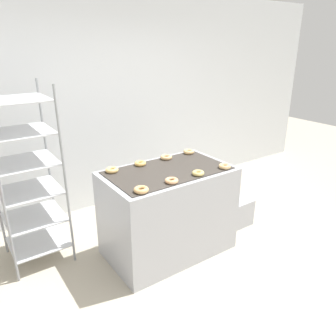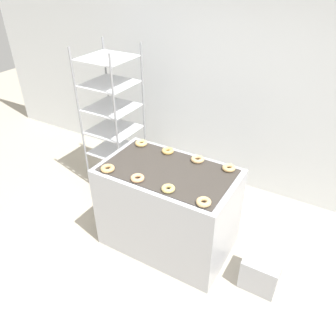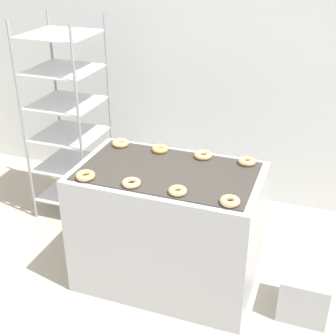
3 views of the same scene
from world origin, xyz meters
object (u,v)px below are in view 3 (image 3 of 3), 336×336
(glaze_bin, at_px, (304,293))
(donut_far_right, at_px, (247,161))
(donut_far_left, at_px, (120,143))
(donut_far_midright, at_px, (203,155))
(baking_rack_cart, at_px, (68,119))
(donut_near_midleft, at_px, (131,183))
(donut_near_right, at_px, (230,201))
(fryer_machine, at_px, (168,227))
(donut_far_midleft, at_px, (160,149))
(donut_near_left, at_px, (85,176))
(donut_near_midright, at_px, (178,191))

(glaze_bin, height_order, donut_far_right, donut_far_right)
(donut_far_left, relative_size, donut_far_midright, 0.99)
(baking_rack_cart, distance_m, glaze_bin, 2.46)
(glaze_bin, bearing_deg, donut_near_midleft, -167.50)
(glaze_bin, distance_m, donut_near_right, 1.00)
(fryer_machine, distance_m, glaze_bin, 1.07)
(glaze_bin, height_order, donut_far_midleft, donut_far_midleft)
(donut_near_left, bearing_deg, donut_near_midright, 1.42)
(baking_rack_cart, relative_size, donut_near_midright, 15.24)
(baking_rack_cart, height_order, donut_far_left, baking_rack_cart)
(fryer_machine, relative_size, glaze_bin, 3.92)
(donut_far_left, relative_size, donut_far_midleft, 1.06)
(baking_rack_cart, distance_m, donut_near_left, 1.21)
(donut_near_right, bearing_deg, donut_far_left, 150.48)
(donut_far_left, distance_m, donut_far_midright, 0.66)
(glaze_bin, height_order, donut_near_right, donut_near_right)
(donut_near_left, relative_size, donut_far_midright, 1.01)
(donut_near_right, relative_size, donut_far_left, 0.97)
(donut_near_left, height_order, donut_far_left, donut_far_left)
(donut_near_midright, bearing_deg, donut_far_midleft, 120.61)
(glaze_bin, relative_size, donut_near_midright, 2.80)
(donut_near_midleft, relative_size, donut_far_right, 1.00)
(donut_near_midleft, bearing_deg, donut_far_midleft, 90.84)
(donut_far_midright, bearing_deg, donut_near_right, -59.79)
(donut_far_right, bearing_deg, donut_near_midleft, -138.76)
(donut_far_right, bearing_deg, donut_far_midleft, -178.74)
(donut_far_right, bearing_deg, donut_far_left, -179.01)
(glaze_bin, bearing_deg, fryer_machine, 179.02)
(donut_near_midleft, bearing_deg, donut_far_left, 121.19)
(fryer_machine, height_order, donut_far_midleft, donut_far_midleft)
(donut_near_right, bearing_deg, donut_near_left, -179.83)
(donut_near_right, distance_m, donut_far_midleft, 0.88)
(donut_far_midleft, distance_m, donut_far_midright, 0.34)
(donut_far_midright, height_order, donut_far_right, same)
(fryer_machine, relative_size, donut_near_left, 9.92)
(donut_far_midleft, xyz_separation_m, donut_far_right, (0.66, 0.01, -0.00))
(donut_near_midleft, bearing_deg, glaze_bin, 12.50)
(donut_near_left, distance_m, donut_near_midleft, 0.33)
(fryer_machine, bearing_deg, donut_near_right, -29.90)
(donut_near_midleft, distance_m, donut_far_right, 0.87)
(fryer_machine, xyz_separation_m, donut_near_midleft, (-0.16, -0.28, 0.50))
(donut_far_midright, bearing_deg, donut_near_left, -138.84)
(baking_rack_cart, distance_m, donut_near_midleft, 1.43)
(donut_near_midright, bearing_deg, donut_near_left, -178.58)
(donut_far_midleft, distance_m, donut_far_right, 0.66)
(glaze_bin, distance_m, donut_near_midleft, 1.46)
(fryer_machine, bearing_deg, donut_near_left, -148.91)
(donut_near_left, xyz_separation_m, donut_near_midright, (0.65, 0.02, -0.00))
(donut_near_midleft, bearing_deg, donut_near_right, -0.93)
(donut_near_midright, height_order, donut_near_right, donut_near_right)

